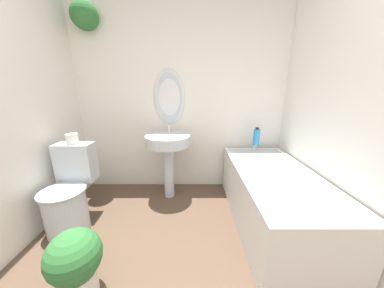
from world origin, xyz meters
TOP-DOWN VIEW (x-y plane):
  - wall_back at (-0.07, 2.28)m, footprint 2.75×0.30m
  - wall_right at (1.35, 1.13)m, footprint 0.06×2.38m
  - toilet at (-1.06, 1.40)m, footprint 0.40×0.57m
  - pedestal_sink at (-0.15, 1.95)m, footprint 0.53×0.53m
  - bathtub at (0.93, 1.43)m, footprint 0.72×1.55m
  - shampoo_bottle at (0.94, 2.09)m, footprint 0.08×0.08m
  - potted_plant at (-0.60, 0.71)m, footprint 0.33×0.33m
  - toilet_paper_roll at (-1.06, 1.59)m, footprint 0.11×0.11m

SIDE VIEW (x-z plane):
  - potted_plant at x=-0.60m, z-range 0.03..0.52m
  - bathtub at x=0.93m, z-range -0.03..0.62m
  - toilet at x=-1.06m, z-range -0.06..0.74m
  - pedestal_sink at x=-0.15m, z-range 0.20..1.10m
  - shampoo_bottle at x=0.94m, z-range 0.64..0.86m
  - toilet_paper_roll at x=-1.06m, z-range 0.80..0.90m
  - wall_right at x=1.35m, z-range 0.00..2.40m
  - wall_back at x=-0.07m, z-range 0.06..2.46m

